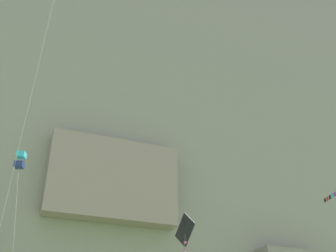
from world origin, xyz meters
TOP-DOWN VIEW (x-y plane):
  - cliff_face at (-0.02, 64.71)m, footprint 180.00×30.74m
  - kite_box_upper_left at (-10.89, 34.62)m, footprint 1.86×4.76m
  - kite_diamond_far_right at (-0.69, 27.74)m, footprint 2.82×6.47m

SIDE VIEW (x-z plane):
  - kite_diamond_far_right at x=-0.69m, z-range 4.00..14.56m
  - kite_box_upper_left at x=-10.89m, z-range 7.33..23.41m
  - cliff_face at x=-0.02m, z-range -0.07..78.20m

